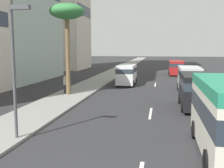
{
  "coord_description": "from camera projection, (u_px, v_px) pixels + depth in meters",
  "views": [
    {
      "loc": [
        -4.53,
        -0.62,
        4.35
      ],
      "look_at": [
        17.13,
        3.23,
        1.43
      ],
      "focal_mm": 44.47,
      "sensor_mm": 36.0,
      "label": 1
    }
  ],
  "objects": [
    {
      "name": "street_lamp",
      "position": [
        15.0,
        56.0,
        12.49
      ],
      "size": [
        0.24,
        0.97,
        6.09
      ],
      "color": "#4C4C51",
      "rests_on": "sidewalk_right"
    },
    {
      "name": "van_lead",
      "position": [
        176.0,
        67.0,
        43.48
      ],
      "size": [
        5.22,
        2.22,
        2.25
      ],
      "color": "#A51E1E",
      "rests_on": "ground_plane"
    },
    {
      "name": "sidewalk_right",
      "position": [
        101.0,
        79.0,
        37.1
      ],
      "size": [
        162.0,
        3.46,
        0.15
      ],
      "primitive_type": "cube",
      "color": "gray",
      "rests_on": "ground_plane"
    },
    {
      "name": "lane_stripe_mid",
      "position": [
        151.0,
        113.0,
        18.4
      ],
      "size": [
        3.2,
        0.16,
        0.01
      ],
      "primitive_type": "cube",
      "color": "silver",
      "rests_on": "ground_plane"
    },
    {
      "name": "pedestrian_near_lamp",
      "position": [
        65.0,
        84.0,
        25.41
      ],
      "size": [
        0.38,
        0.33,
        1.6
      ],
      "rotation": [
        0.0,
        0.0,
        0.42
      ],
      "color": "#333338",
      "rests_on": "sidewalk_right"
    },
    {
      "name": "van_fifth",
      "position": [
        189.0,
        78.0,
        27.04
      ],
      "size": [
        4.63,
        2.11,
        2.45
      ],
      "color": "silver",
      "rests_on": "ground_plane"
    },
    {
      "name": "ground_plane",
      "position": [
        156.0,
        81.0,
        35.84
      ],
      "size": [
        198.0,
        198.0,
        0.0
      ],
      "primitive_type": "plane",
      "color": "#2D2D30"
    },
    {
      "name": "van_second",
      "position": [
        127.0,
        73.0,
        32.07
      ],
      "size": [
        4.72,
        2.05,
        2.34
      ],
      "rotation": [
        0.0,
        0.0,
        3.14
      ],
      "color": "white",
      "rests_on": "ground_plane"
    },
    {
      "name": "van_fourth",
      "position": [
        195.0,
        89.0,
        19.77
      ],
      "size": [
        5.14,
        2.12,
        2.46
      ],
      "color": "black",
      "rests_on": "ground_plane"
    },
    {
      "name": "palm_tree",
      "position": [
        67.0,
        15.0,
        24.07
      ],
      "size": [
        3.04,
        3.04,
        7.98
      ],
      "color": "brown",
      "rests_on": "sidewalk_right"
    },
    {
      "name": "lane_stripe_far",
      "position": [
        155.0,
        85.0,
        32.39
      ],
      "size": [
        3.2,
        0.16,
        0.01
      ],
      "primitive_type": "cube",
      "color": "silver",
      "rests_on": "ground_plane"
    }
  ]
}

